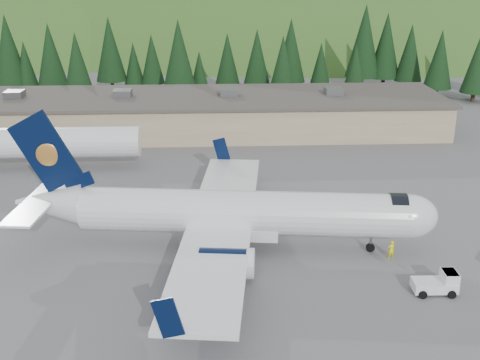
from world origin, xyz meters
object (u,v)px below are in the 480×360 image
terminal_building (194,113)px  ramp_worker (391,250)px  airliner (231,214)px  second_airliner (19,142)px  baggage_tug_a (439,283)px

terminal_building → ramp_worker: bearing=-67.2°
airliner → ramp_worker: (13.07, -2.68, -2.36)m
second_airliner → terminal_building: 25.55m
airliner → second_airliner: (-23.89, 21.88, 0.16)m
airliner → second_airliner: bearing=144.0°
second_airliner → baggage_tug_a: second_airliner is taller
baggage_tug_a → airliner: bearing=153.2°
airliner → terminal_building: airliner is taller
terminal_building → ramp_worker: 44.03m
terminal_building → ramp_worker: terminal_building is taller
ramp_worker → second_airliner: bearing=-45.5°
second_airliner → baggage_tug_a: size_ratio=8.48×
baggage_tug_a → ramp_worker: baggage_tug_a is taller
airliner → baggage_tug_a: size_ratio=11.03×
baggage_tug_a → ramp_worker: bearing=111.5°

